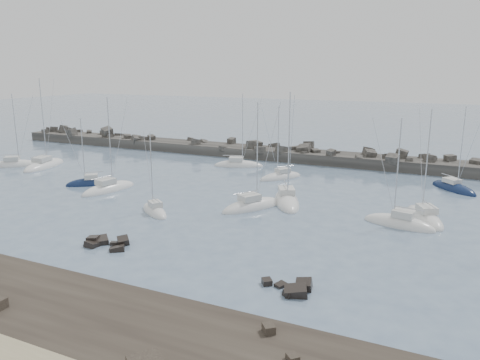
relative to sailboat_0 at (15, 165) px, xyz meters
The scene contains 17 objects.
ground 44.94m from the sailboat_0, 15.92° to the right, with size 400.00×400.00×0.00m, color slate.
rock_shelf 55.08m from the sailboat_0, 38.57° to the right, with size 140.00×12.00×1.92m.
rock_cluster_near 44.58m from the sailboat_0, 29.57° to the right, with size 4.90×3.38×1.52m.
rock_cluster_far 62.65m from the sailboat_0, 21.86° to the right, with size 4.16×3.05×1.41m.
breakwater 43.60m from the sailboat_0, 36.05° to the left, with size 115.00×7.35×5.58m.
sailboat_0 is the anchor object (origin of this frame).
sailboat_1 5.29m from the sailboat_0, 18.67° to the left, with size 5.18×10.53×15.91m.
sailboat_2 21.32m from the sailboat_0, 12.67° to the right, with size 6.22×5.66×10.47m.
sailboat_3 26.15m from the sailboat_0, 13.25° to the right, with size 4.27×8.94×13.66m.
sailboat_4 38.16m from the sailboat_0, 25.12° to the left, with size 8.79×5.31×13.28m.
sailboat_5 38.80m from the sailboat_0, 17.36° to the right, with size 6.20×5.28×10.13m.
sailboat_6 45.52m from the sailboat_0, 13.89° to the left, with size 6.05×7.38×11.78m.
sailboat_7 46.81m from the sailboat_0, ahead, with size 6.51×8.72×13.60m.
sailboat_8 69.66m from the sailboat_0, 12.18° to the left, with size 7.17×7.35×12.41m.
sailboat_9 63.41m from the sailboat_0, ahead, with size 8.02×3.94×12.42m.
sailboat_10 65.52m from the sailboat_0, ahead, with size 6.00×8.53×13.18m.
sailboat_13 49.54m from the sailboat_0, ahead, with size 6.77×9.61×14.78m.
Camera 1 is at (24.93, -41.85, 16.32)m, focal length 35.00 mm.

